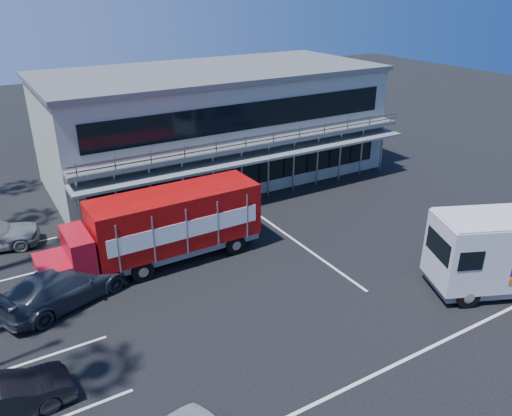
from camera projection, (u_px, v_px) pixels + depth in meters
ground at (304, 283)px, 22.59m from camera, size 120.00×120.00×0.00m
building at (214, 123)px, 34.20m from camera, size 22.40×12.00×7.30m
red_truck at (162, 227)px, 23.52m from camera, size 10.44×2.64×3.51m
parked_car_b at (2, 401)px, 15.30m from camera, size 4.29×1.81×1.38m
parked_car_c at (64, 284)px, 21.34m from camera, size 5.21×3.88×1.31m
parked_car_d at (65, 285)px, 20.97m from camera, size 6.00×4.01×1.61m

